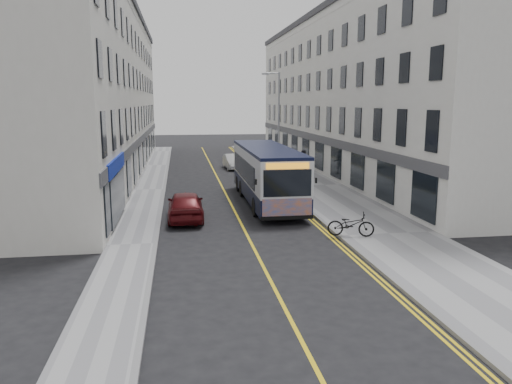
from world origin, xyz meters
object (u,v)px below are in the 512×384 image
object	(u,v)px
streetlamp	(278,123)
pedestrian_near	(294,177)
car_white	(233,162)
car_maroon	(186,205)
pedestrian_far	(304,162)
bicycle	(351,224)
city_bus	(267,173)

from	to	relation	value
streetlamp	pedestrian_near	xyz separation A→B (m)	(0.50, -3.23, -3.48)
car_white	car_maroon	distance (m)	19.62
pedestrian_far	car_maroon	xyz separation A→B (m)	(-9.63, -13.80, -0.36)
bicycle	city_bus	bearing A→B (deg)	31.95
pedestrian_near	car_maroon	size ratio (longest dim) A/B	0.36
streetlamp	car_white	world-z (taller)	streetlamp
car_maroon	streetlamp	bearing A→B (deg)	-122.33
city_bus	bicycle	size ratio (longest dim) A/B	5.65
pedestrian_near	car_white	world-z (taller)	pedestrian_near
pedestrian_far	car_white	distance (m)	7.41
car_white	pedestrian_near	bearing A→B (deg)	-79.55
city_bus	pedestrian_near	xyz separation A→B (m)	(2.55, 3.93, -0.90)
pedestrian_near	pedestrian_far	xyz separation A→B (m)	(2.28, 6.27, 0.20)
city_bus	pedestrian_far	xyz separation A→B (m)	(4.83, 10.20, -0.70)
streetlamp	car_maroon	xyz separation A→B (m)	(-6.85, -10.75, -3.63)
city_bus	pedestrian_near	distance (m)	4.77
pedestrian_far	car_white	bearing A→B (deg)	115.64
city_bus	pedestrian_far	world-z (taller)	city_bus
streetlamp	car_maroon	bearing A→B (deg)	-122.49
city_bus	car_white	xyz separation A→B (m)	(-0.32, 15.51, -1.16)
pedestrian_near	pedestrian_far	size ratio (longest dim) A/B	0.79
pedestrian_near	car_white	bearing A→B (deg)	110.64
city_bus	car_maroon	bearing A→B (deg)	-143.16
car_white	car_maroon	bearing A→B (deg)	-106.65
city_bus	bicycle	xyz separation A→B (m)	(2.28, -8.27, -1.16)
streetlamp	bicycle	size ratio (longest dim) A/B	3.97
car_white	car_maroon	world-z (taller)	car_maroon
pedestrian_far	car_white	world-z (taller)	pedestrian_far
city_bus	pedestrian_near	world-z (taller)	city_bus
city_bus	pedestrian_far	bearing A→B (deg)	64.65
car_white	car_maroon	size ratio (longest dim) A/B	0.89
bicycle	car_maroon	world-z (taller)	car_maroon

